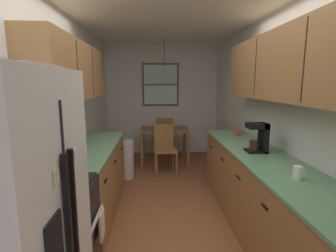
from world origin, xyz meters
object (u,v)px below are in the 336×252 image
dining_chair_far (165,134)px  mug_by_coffeemaker (237,133)px  trash_bin (126,159)px  dining_table (165,134)px  coffee_maker (259,137)px  microwave_over_range (22,89)px  mug_spare (298,173)px  dining_chair_near (165,146)px  storage_canister (71,154)px  stove_range (52,241)px

dining_chair_far → mug_by_coffeemaker: size_ratio=7.11×
trash_bin → mug_by_coffeemaker: bearing=-22.2°
dining_table → coffee_maker: bearing=-68.0°
microwave_over_range → mug_spare: bearing=2.4°
microwave_over_range → mug_spare: (2.09, 0.09, -0.69)m
dining_chair_near → trash_bin: bearing=-159.8°
dining_table → coffee_maker: size_ratio=2.92×
dining_chair_near → storage_canister: storage_canister is taller
stove_range → mug_by_coffeemaker: (2.04, 1.80, 0.47)m
trash_bin → storage_canister: bearing=-98.8°
trash_bin → mug_spare: 3.02m
stove_range → microwave_over_range: size_ratio=1.74×
microwave_over_range → trash_bin: size_ratio=0.92×
dining_chair_far → mug_spare: (0.93, -3.81, 0.45)m
storage_canister → mug_by_coffeemaker: bearing=30.8°
coffee_maker → mug_by_coffeemaker: 0.90m
mug_spare → stove_range: bearing=-177.5°
mug_spare → mug_by_coffeemaker: bearing=87.8°
storage_canister → mug_by_coffeemaker: (2.05, 1.22, -0.06)m
storage_canister → mug_spare: bearing=-13.8°
storage_canister → coffee_maker: 2.03m
dining_chair_far → dining_chair_near: bearing=-92.7°
trash_bin → mug_by_coffeemaker: (1.75, -0.72, 0.60)m
microwave_over_range → coffee_maker: 2.37m
dining_chair_far → trash_bin: dining_chair_far is taller
dining_chair_far → storage_canister: bearing=-107.7°
stove_range → mug_by_coffeemaker: size_ratio=8.69×
dining_chair_near → mug_spare: size_ratio=7.99×
stove_range → dining_table: size_ratio=1.13×
microwave_over_range → trash_bin: (0.41, 2.51, -1.30)m
microwave_over_range → dining_chair_far: size_ratio=0.70×
dining_table → trash_bin: (-0.72, -0.82, -0.27)m
coffee_maker → mug_by_coffeemaker: (0.05, 0.89, -0.13)m
microwave_over_range → dining_table: microwave_over_range is taller
mug_spare → dining_chair_far: bearing=103.7°
storage_canister → mug_spare: (1.99, -0.49, -0.05)m
dining_table → mug_by_coffeemaker: mug_by_coffeemaker is taller
dining_table → trash_bin: dining_table is taller
dining_chair_near → mug_by_coffeemaker: (1.05, -0.97, 0.44)m
microwave_over_range → dining_chair_far: microwave_over_range is taller
dining_chair_far → trash_bin: (-0.76, -1.38, -0.16)m
dining_chair_far → coffee_maker: size_ratio=2.69×
microwave_over_range → dining_chair_near: microwave_over_range is taller
storage_canister → dining_chair_far: bearing=72.3°
dining_chair_near → dining_chair_far: bearing=87.3°
coffee_maker → trash_bin: bearing=136.7°
mug_spare → coffee_maker: bearing=89.0°
mug_by_coffeemaker → dining_chair_near: bearing=137.1°
dining_table → trash_bin: bearing=-131.5°
dining_table → stove_range: bearing=-107.0°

